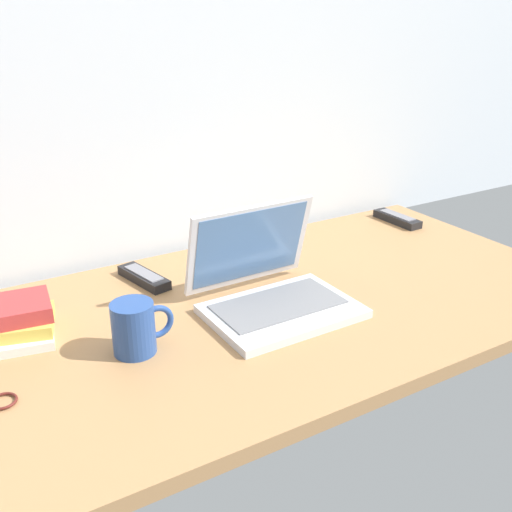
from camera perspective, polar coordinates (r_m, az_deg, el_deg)
name	(u,v)px	position (r m, az deg, el deg)	size (l,w,h in m)	color
desk	(245,316)	(1.31, -1.07, -5.71)	(1.60, 0.76, 0.03)	#A87A4C
laptop	(270,287)	(1.29, 1.38, -3.00)	(0.31, 0.28, 0.21)	silver
coffee_mug	(135,327)	(1.15, -11.41, -6.63)	(0.12, 0.08, 0.10)	#26478C
remote_control_near	(397,219)	(1.86, 13.27, 3.48)	(0.05, 0.16, 0.02)	black
remote_control_far	(144,277)	(1.45, -10.60, -2.00)	(0.08, 0.17, 0.02)	black
book_stack	(0,323)	(1.28, -23.14, -5.91)	(0.22, 0.19, 0.08)	silver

